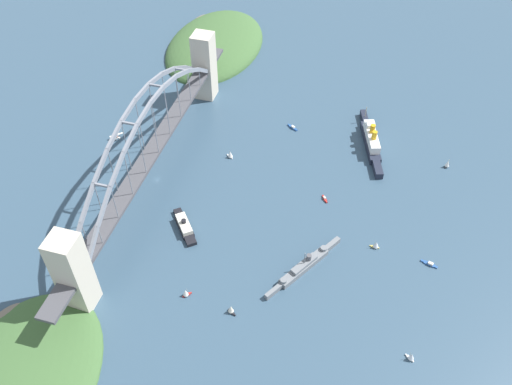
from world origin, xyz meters
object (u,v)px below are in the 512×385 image
object	(u,v)px
seaplane_taxiing_near_bridge	(117,136)
small_boat_0	(376,245)
harbor_arch_bridge	(151,148)
small_boat_7	(230,154)
small_boat_5	(448,164)
small_boat_8	(325,199)
ocean_liner	(371,140)
harbor_ferry_steamer	(184,226)
small_boat_4	(411,356)
small_boat_3	(186,293)
naval_cruiser	(305,266)
small_boat_1	(430,264)
small_boat_2	(293,127)
small_boat_6	(231,309)

from	to	relation	value
seaplane_taxiing_near_bridge	small_boat_0	xyz separation A→B (m)	(56.47, 220.84, 1.00)
harbor_arch_bridge	small_boat_7	xyz separation A→B (m)	(-39.49, 46.56, -28.34)
small_boat_5	small_boat_8	xyz separation A→B (m)	(60.97, -85.20, -2.76)
small_boat_8	harbor_arch_bridge	bearing A→B (deg)	-83.48
ocean_liner	harbor_ferry_steamer	distance (m)	169.20
ocean_liner	small_boat_5	distance (m)	61.91
small_boat_0	small_boat_4	xyz separation A→B (m)	(76.81, 29.98, 0.26)
small_boat_4	small_boat_8	bearing A→B (deg)	-147.23
harbor_arch_bridge	seaplane_taxiing_near_bridge	world-z (taller)	harbor_arch_bridge
ocean_liner	small_boat_3	distance (m)	200.09
ocean_liner	small_boat_4	bearing A→B (deg)	14.70
small_boat_3	naval_cruiser	bearing A→B (deg)	121.55
harbor_arch_bridge	small_boat_8	distance (m)	132.33
seaplane_taxiing_near_bridge	small_boat_3	world-z (taller)	small_boat_3
seaplane_taxiing_near_bridge	small_boat_1	world-z (taller)	seaplane_taxiing_near_bridge
ocean_liner	small_boat_1	world-z (taller)	ocean_liner
small_boat_4	small_boat_5	bearing A→B (deg)	175.62
harbor_arch_bridge	small_boat_4	size ratio (longest dim) A/B	41.64
small_boat_7	seaplane_taxiing_near_bridge	bearing A→B (deg)	-87.99
naval_cruiser	small_boat_7	bearing A→B (deg)	-138.36
small_boat_1	small_boat_4	bearing A→B (deg)	-5.04
small_boat_1	small_boat_7	distance (m)	172.19
naval_cruiser	small_boat_2	bearing A→B (deg)	-163.64
small_boat_0	small_boat_1	bearing A→B (deg)	82.80
naval_cruiser	small_boat_3	bearing A→B (deg)	-58.45
naval_cruiser	small_boat_0	world-z (taller)	naval_cruiser
small_boat_6	small_boat_8	size ratio (longest dim) A/B	1.03
small_boat_0	small_boat_3	bearing A→B (deg)	-56.87
small_boat_0	small_boat_2	size ratio (longest dim) A/B	0.68
harbor_ferry_steamer	small_boat_6	bearing A→B (deg)	43.17
small_boat_0	small_boat_6	size ratio (longest dim) A/B	0.91
naval_cruiser	small_boat_5	distance (m)	153.04
seaplane_taxiing_near_bridge	small_boat_1	distance (m)	264.34
small_boat_0	naval_cruiser	bearing A→B (deg)	-54.51
naval_cruiser	small_boat_1	size ratio (longest dim) A/B	5.31
harbor_arch_bridge	seaplane_taxiing_near_bridge	xyz separation A→B (m)	(-36.07, -50.99, -29.55)
small_boat_0	small_boat_8	size ratio (longest dim) A/B	0.94
small_boat_2	small_boat_3	world-z (taller)	small_boat_3
harbor_ferry_steamer	small_boat_2	distance (m)	137.79
harbor_ferry_steamer	small_boat_0	distance (m)	132.76
small_boat_7	small_boat_8	size ratio (longest dim) A/B	0.97
harbor_arch_bridge	ocean_liner	size ratio (longest dim) A/B	3.72
small_boat_6	seaplane_taxiing_near_bridge	bearing A→B (deg)	-132.96
harbor_arch_bridge	ocean_liner	world-z (taller)	harbor_arch_bridge
small_boat_0	small_boat_3	size ratio (longest dim) A/B	0.98
small_boat_1	small_boat_3	bearing A→B (deg)	-65.33
harbor_arch_bridge	naval_cruiser	distance (m)	139.82
seaplane_taxiing_near_bridge	small_boat_2	world-z (taller)	seaplane_taxiing_near_bridge
small_boat_4	small_boat_3	bearing A→B (deg)	-92.02
small_boat_0	small_boat_6	xyz separation A→B (m)	(75.60, -79.00, 0.45)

